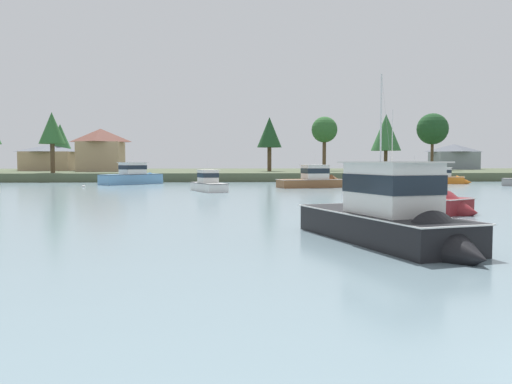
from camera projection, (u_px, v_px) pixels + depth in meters
far_shore_bank at (256, 174)px, 109.14m from camera, size 171.61×55.29×1.38m
cruiser_maroon at (422, 203)px, 33.27m from camera, size 6.81×8.34×4.57m
cruiser_white at (207, 186)px, 56.95m from camera, size 4.55×7.43×4.14m
cruiser_orange at (443, 180)px, 75.85m from camera, size 8.78×5.19×4.07m
cruiser_black at (395, 225)px, 19.99m from camera, size 5.55×10.85×6.25m
cruiser_wood at (318, 182)px, 64.70m from camera, size 9.58×4.94×5.66m
cruiser_skyblue at (136, 179)px, 74.50m from camera, size 9.35×9.28×5.29m
sailboat_red at (377, 194)px, 47.51m from camera, size 6.64×7.37×11.71m
mooring_buoy_white at (84, 187)px, 64.95m from camera, size 0.42×0.42×0.47m
shore_tree_right_mid at (324, 130)px, 103.46m from camera, size 5.15×5.15×10.79m
shore_tree_left at (386, 133)px, 98.55m from camera, size 5.66×5.66×10.83m
shore_tree_center at (269, 133)px, 97.52m from camera, size 4.64×4.64×10.19m
shore_tree_inland_b at (60, 138)px, 105.99m from camera, size 4.64×4.64×9.52m
shore_tree_right at (52, 129)px, 83.92m from camera, size 4.18×4.18×9.82m
shore_tree_left_mid at (433, 129)px, 108.49m from camera, size 6.52×6.52×11.92m
cottage_near_water at (49, 157)px, 104.15m from camera, size 10.31×8.08×5.20m
cottage_eastern at (454, 156)px, 122.09m from camera, size 10.27×7.96×5.93m
cottage_hillside at (101, 149)px, 96.68m from camera, size 8.24×7.54×7.94m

